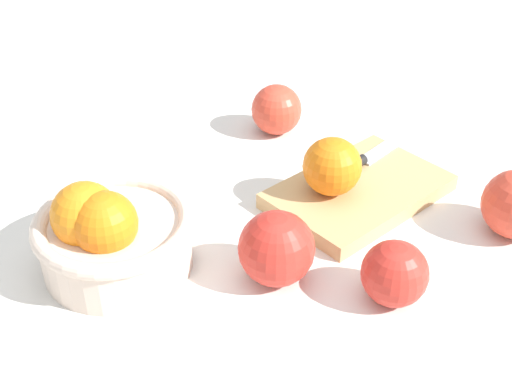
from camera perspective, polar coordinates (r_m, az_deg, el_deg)
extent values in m
plane|color=silver|center=(0.82, 1.46, -3.75)|extent=(2.40, 2.40, 0.00)
cylinder|color=beige|center=(0.78, -11.46, -4.26)|extent=(0.17, 0.17, 0.06)
torus|color=beige|center=(0.76, -11.71, -2.54)|extent=(0.18, 0.18, 0.02)
sphere|color=orange|center=(0.75, -13.96, -1.87)|extent=(0.07, 0.07, 0.07)
sphere|color=orange|center=(0.74, -12.40, -2.56)|extent=(0.07, 0.07, 0.07)
cube|color=tan|center=(0.89, 8.49, 0.03)|extent=(0.23, 0.15, 0.02)
sphere|color=orange|center=(0.85, 6.20, 2.18)|extent=(0.07, 0.07, 0.07)
cube|color=silver|center=(0.97, 10.75, 3.69)|extent=(0.11, 0.03, 0.00)
cylinder|color=black|center=(0.91, 8.06, 2.18)|extent=(0.05, 0.02, 0.01)
sphere|color=#D6422D|center=(1.02, 1.71, 6.84)|extent=(0.07, 0.07, 0.07)
sphere|color=red|center=(0.74, 1.70, -4.69)|extent=(0.08, 0.08, 0.08)
sphere|color=red|center=(0.73, 11.41, -6.63)|extent=(0.07, 0.07, 0.07)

